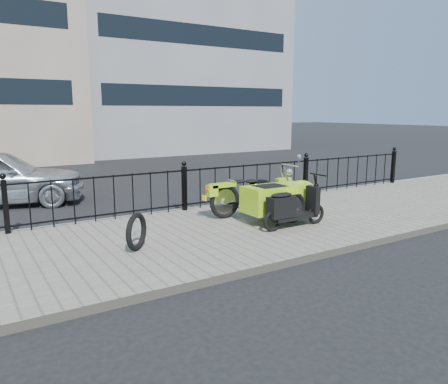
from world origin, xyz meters
TOP-DOWN VIEW (x-y plane):
  - ground at (0.00, 0.00)m, footprint 120.00×120.00m
  - sidewalk at (0.00, -0.50)m, footprint 30.00×3.80m
  - curb at (0.00, 1.44)m, footprint 30.00×0.10m
  - iron_fence at (0.00, 1.30)m, footprint 14.11×0.11m
  - building_grey at (7.00, 16.99)m, footprint 12.00×8.01m
  - motorcycle_sidecar at (1.23, -0.41)m, footprint 2.28×1.48m
  - scooter at (0.98, -1.09)m, footprint 1.44×0.42m
  - spare_tire at (-1.90, -0.82)m, footprint 0.50×0.47m

SIDE VIEW (x-z plane):
  - ground at x=0.00m, z-range 0.00..0.00m
  - sidewalk at x=0.00m, z-range 0.00..0.12m
  - curb at x=0.00m, z-range 0.00..0.12m
  - spare_tire at x=-1.90m, z-range 0.12..0.72m
  - scooter at x=0.98m, z-range 0.01..0.99m
  - iron_fence at x=0.00m, z-range 0.05..1.12m
  - motorcycle_sidecar at x=1.23m, z-range 0.10..1.09m
  - building_grey at x=7.00m, z-range 0.00..15.00m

